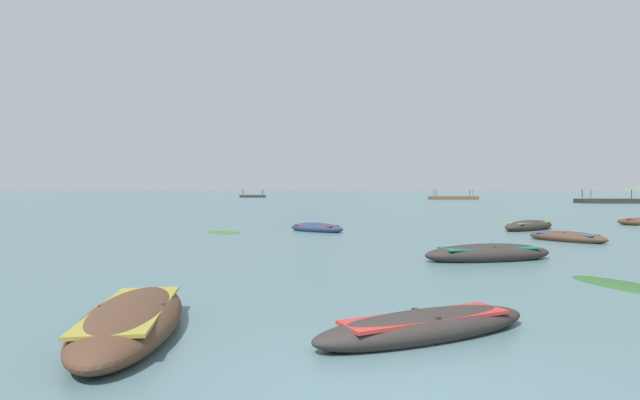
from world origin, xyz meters
TOP-DOWN VIEW (x-y plane):
  - ground_plane at (0.00, 1500.00)m, footprint 6000.00×6000.00m
  - mountain_1 at (-871.92, 1958.98)m, footprint 995.44×995.44m
  - mountain_2 at (-155.41, 1960.87)m, footprint 1014.63×1014.63m
  - mountain_3 at (352.75, 1735.05)m, footprint 1127.18×1127.18m
  - mountain_4 at (947.45, 1779.04)m, footprint 1706.25×1706.25m
  - rowboat_0 at (-1.84, 20.71)m, footprint 3.29×2.68m
  - rowboat_1 at (3.95, 10.54)m, footprint 4.38×2.22m
  - rowboat_3 at (9.72, 22.21)m, footprint 4.09×3.67m
  - rowboat_4 at (-3.85, 2.50)m, footprint 2.12×4.30m
  - rowboat_7 at (9.03, 16.30)m, footprint 2.92×3.15m
  - rowboat_8 at (0.58, 2.50)m, footprint 3.72×2.52m
  - ferry_0 at (-25.28, 134.91)m, footprint 7.45×2.93m
  - ferry_1 at (44.56, 77.43)m, footprint 10.66×4.51m
  - ferry_2 at (25.63, 107.33)m, footprint 10.80×3.43m
  - weed_patch_0 at (5.80, 6.44)m, footprint 2.03×3.08m
  - weed_patch_4 at (-6.58, 19.77)m, footprint 2.62×2.63m

SIDE VIEW (x-z plane):
  - ground_plane at x=0.00m, z-range 0.00..0.00m
  - weed_patch_0 at x=5.80m, z-range -0.07..0.07m
  - weed_patch_4 at x=-6.58m, z-range -0.07..0.07m
  - rowboat_8 at x=0.58m, z-range -0.09..0.41m
  - rowboat_7 at x=9.03m, z-range -0.10..0.44m
  - rowboat_0 at x=-1.84m, z-range -0.11..0.47m
  - rowboat_1 at x=3.95m, z-range -0.12..0.52m
  - rowboat_4 at x=-3.85m, z-range -0.12..0.52m
  - rowboat_3 at x=9.72m, z-range -0.13..0.54m
  - ferry_1 at x=44.56m, z-range -0.82..1.71m
  - ferry_2 at x=25.63m, z-range -0.82..1.71m
  - ferry_0 at x=-25.28m, z-range -0.82..1.72m
  - mountain_1 at x=-871.92m, z-range 0.00..269.11m
  - mountain_3 at x=352.75m, z-range 0.00..341.41m
  - mountain_2 at x=-155.41m, z-range 0.00..408.61m
  - mountain_4 at x=947.45m, z-range 0.00..434.11m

